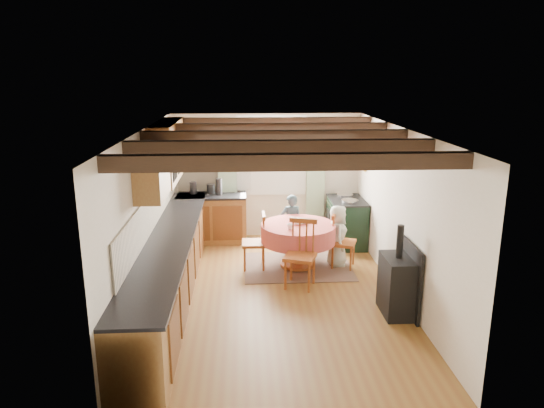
{
  "coord_description": "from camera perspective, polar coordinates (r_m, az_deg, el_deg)",
  "views": [
    {
      "loc": [
        -0.43,
        -6.77,
        3.15
      ],
      "look_at": [
        0.0,
        0.8,
        1.15
      ],
      "focal_mm": 33.08,
      "sensor_mm": 36.0,
      "label": 1
    }
  ],
  "objects": [
    {
      "name": "beam_c",
      "position": [
        6.84,
        0.39,
        7.72
      ],
      "size": [
        3.6,
        0.16,
        0.16
      ],
      "primitive_type": "cube",
      "color": "#322114",
      "rests_on": "ceiling"
    },
    {
      "name": "aga_range",
      "position": [
        9.46,
        8.48,
        -2.0
      ],
      "size": [
        0.63,
        0.97,
        0.89
      ],
      "primitive_type": null,
      "color": "black",
      "rests_on": "floor"
    },
    {
      "name": "base_cabinet_left",
      "position": [
        7.37,
        -11.45,
        -7.11
      ],
      "size": [
        0.6,
        5.3,
        0.88
      ],
      "primitive_type": "cube",
      "color": "olive",
      "rests_on": "floor"
    },
    {
      "name": "canister_tall",
      "position": [
        9.59,
        -8.95,
        1.84
      ],
      "size": [
        0.13,
        0.13,
        0.23
      ],
      "primitive_type": "cylinder",
      "color": "#262628",
      "rests_on": "worktop_back"
    },
    {
      "name": "splash_left",
      "position": [
        7.46,
        -13.56,
        -0.81
      ],
      "size": [
        0.02,
        4.5,
        0.55
      ],
      "primitive_type": "cube",
      "color": "beige",
      "rests_on": "wall_left"
    },
    {
      "name": "wall_front",
      "position": [
        4.49,
        2.64,
        -10.97
      ],
      "size": [
        3.6,
        0.0,
        2.4
      ],
      "primitive_type": "cube",
      "color": "silver",
      "rests_on": "ground"
    },
    {
      "name": "splash_back",
      "position": [
        9.72,
        -6.56,
        3.1
      ],
      "size": [
        1.4,
        0.02,
        0.55
      ],
      "primitive_type": "cube",
      "color": "beige",
      "rests_on": "wall_back"
    },
    {
      "name": "bowl_b",
      "position": [
        8.2,
        3.0,
        -2.14
      ],
      "size": [
        0.24,
        0.24,
        0.05
      ],
      "primitive_type": "imported",
      "rotation": [
        0.0,
        0.0,
        2.06
      ],
      "color": "silver",
      "rests_on": "dining_table"
    },
    {
      "name": "wall_picture",
      "position": [
        9.45,
        10.3,
        5.71
      ],
      "size": [
        0.04,
        0.5,
        0.6
      ],
      "primitive_type": "cube",
      "color": "gold",
      "rests_on": "wall_right"
    },
    {
      "name": "chair_right",
      "position": [
        8.36,
        8.15,
        -4.15
      ],
      "size": [
        0.53,
        0.51,
        0.92
      ],
      "primitive_type": null,
      "rotation": [
        0.0,
        0.0,
        1.22
      ],
      "color": "#944F1C",
      "rests_on": "floor"
    },
    {
      "name": "beam_a",
      "position": [
        4.87,
        1.89,
        4.82
      ],
      "size": [
        3.6,
        0.16,
        0.16
      ],
      "primitive_type": "cube",
      "color": "#322114",
      "rests_on": "ceiling"
    },
    {
      "name": "canister_slim",
      "position": [
        9.42,
        -6.03,
        1.96
      ],
      "size": [
        0.11,
        0.11,
        0.31
      ],
      "primitive_type": "cylinder",
      "color": "#262628",
      "rests_on": "worktop_back"
    },
    {
      "name": "wall_left",
      "position": [
        7.18,
        -14.12,
        -1.45
      ],
      "size": [
        0.0,
        5.5,
        2.4
      ],
      "primitive_type": "cube",
      "color": "silver",
      "rests_on": "ground"
    },
    {
      "name": "worktop_left",
      "position": [
        7.21,
        -11.47,
        -3.71
      ],
      "size": [
        0.64,
        5.3,
        0.04
      ],
      "primitive_type": "cube",
      "color": "black",
      "rests_on": "base_cabinet_left"
    },
    {
      "name": "window_pane",
      "position": [
        9.65,
        -0.07,
        5.53
      ],
      "size": [
        1.2,
        0.01,
        1.4
      ],
      "primitive_type": "cube",
      "color": "white",
      "rests_on": "wall_back"
    },
    {
      "name": "child_right",
      "position": [
        8.41,
        7.45,
        -3.6
      ],
      "size": [
        0.36,
        0.53,
        1.04
      ],
      "primitive_type": "imported",
      "rotation": [
        0.0,
        0.0,
        1.51
      ],
      "color": "beige",
      "rests_on": "floor"
    },
    {
      "name": "curtain_right",
      "position": [
        9.74,
        4.97,
        2.57
      ],
      "size": [
        0.35,
        0.1,
        2.1
      ],
      "primitive_type": "cube",
      "color": "#B5C5A8",
      "rests_on": "wall_back"
    },
    {
      "name": "ceiling",
      "position": [
        6.83,
        0.39,
        8.47
      ],
      "size": [
        3.6,
        5.5,
        0.0
      ],
      "primitive_type": "cube",
      "color": "white",
      "rests_on": "ground"
    },
    {
      "name": "beam_e",
      "position": [
        8.82,
        -0.45,
        9.31
      ],
      "size": [
        3.6,
        0.16,
        0.16
      ],
      "primitive_type": "cube",
      "color": "#322114",
      "rests_on": "ceiling"
    },
    {
      "name": "beam_d",
      "position": [
        7.83,
        -0.08,
        8.61
      ],
      "size": [
        3.6,
        0.16,
        0.16
      ],
      "primitive_type": "cube",
      "color": "#322114",
      "rests_on": "ceiling"
    },
    {
      "name": "canister_wide",
      "position": [
        9.6,
        -6.96,
        1.77
      ],
      "size": [
        0.16,
        0.16,
        0.18
      ],
      "primitive_type": "cylinder",
      "color": "#262628",
      "rests_on": "worktop_back"
    },
    {
      "name": "cup",
      "position": [
        7.93,
        2.05,
        -2.6
      ],
      "size": [
        0.1,
        0.1,
        0.09
      ],
      "primitive_type": "imported",
      "rotation": [
        0.0,
        0.0,
        0.06
      ],
      "color": "silver",
      "rests_on": "dining_table"
    },
    {
      "name": "chair_left",
      "position": [
        8.24,
        -2.09,
        -4.23
      ],
      "size": [
        0.42,
        0.4,
        0.94
      ],
      "primitive_type": null,
      "rotation": [
        0.0,
        0.0,
        -1.57
      ],
      "color": "#944F1C",
      "rests_on": "floor"
    },
    {
      "name": "worktop_back",
      "position": [
        9.49,
        -6.91,
        0.95
      ],
      "size": [
        1.3,
        0.64,
        0.04
      ],
      "primitive_type": "cube",
      "color": "black",
      "rests_on": "base_cabinet_back"
    },
    {
      "name": "curtain_left",
      "position": [
        9.65,
        -5.09,
        2.44
      ],
      "size": [
        0.35,
        0.1,
        2.1
      ],
      "primitive_type": "cube",
      "color": "#B5C5A8",
      "rests_on": "wall_back"
    },
    {
      "name": "wall_right",
      "position": [
        7.39,
        14.44,
        -1.0
      ],
      "size": [
        0.0,
        5.5,
        2.4
      ],
      "primitive_type": "cube",
      "color": "silver",
      "rests_on": "ground"
    },
    {
      "name": "rug",
      "position": [
        8.45,
        2.94,
        -7.09
      ],
      "size": [
        1.77,
        1.38,
        0.01
      ],
      "primitive_type": "cube",
      "color": "brown",
      "rests_on": "floor"
    },
    {
      "name": "bowl_a",
      "position": [
        8.26,
        3.43,
        -2.06
      ],
      "size": [
        0.23,
        0.23,
        0.05
      ],
      "primitive_type": "imported",
      "rotation": [
        0.0,
        0.0,
        1.77
      ],
      "color": "silver",
      "rests_on": "dining_table"
    },
    {
      "name": "floor",
      "position": [
        7.48,
        0.36,
        -10.13
      ],
      "size": [
        3.6,
        5.5,
        0.0
      ],
      "primitive_type": "cube",
      "color": "brown",
      "rests_on": "ground"
    },
    {
      "name": "chair_near",
      "position": [
        7.52,
        3.22,
        -5.74
      ],
      "size": [
        0.57,
        0.59,
        1.03
      ],
      "primitive_type": null,
      "rotation": [
        0.0,
        0.0,
        -0.35
      ],
      "color": "#944F1C",
      "rests_on": "floor"
    },
    {
      "name": "cast_iron_stove",
      "position": [
        6.87,
        14.14,
        -7.31
      ],
      "size": [
        0.37,
        0.62,
        1.24
      ],
      "primitive_type": null,
      "color": "black",
      "rests_on": "floor"
    },
    {
      "name": "beam_b",
      "position": [
        5.85,
        1.01,
        6.51
      ],
      "size": [
        3.6,
        0.16,
        0.16
      ],
      "primitive_type": "cube",
      "color": "#322114",
      "rests_on": "ceiling"
    },
    {
      "name": "child_far",
      "position": [
        8.98,
        2.18,
        -2.21
      ],
      "size": [
        0.42,
        0.31,
        1.06
      ],
      "primitive_type": "imported",
      "rotation": [
        0.0,
        0.0,
        3.31
      ],
      "color": "#324B55",
      "rests_on": "floor"
    },
    {
      "name": "curtain_rod",
      "position": [
        9.49,
        -0.04,
        9.02
      ],
      "size": [
        2.0,
        0.03,
        0.03
      ],
      "primitive_type": "cylinder",
      "rotation": [
        0.0,
        1.57,
        0.0
      ],
      "color": "black",
      "rests_on": "wall_back"
    },
    {
      "name": "base_cabinet_back",
      "position": [
        9.63,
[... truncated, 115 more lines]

